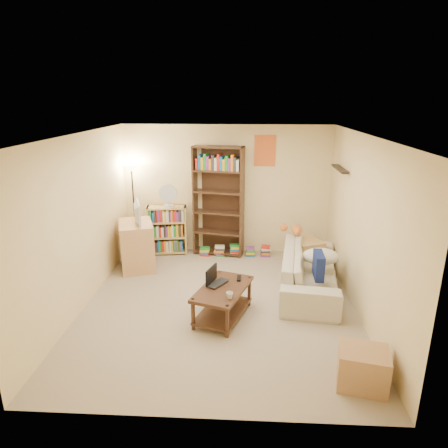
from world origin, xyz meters
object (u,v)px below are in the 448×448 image
Objects in this scene: tv_stand at (137,245)px; side_table at (307,255)px; laptop at (221,284)px; short_bookshelf at (167,230)px; mug at (230,295)px; floor_lamp at (132,183)px; end_cabinet at (363,368)px; television at (135,213)px; tabby_cat at (294,229)px; desk_fan at (168,195)px; sofa at (310,270)px; tall_bookshelf at (218,199)px; coffee_table at (223,298)px.

tv_stand is 3.08m from side_table.
laptop is 2.61m from short_bookshelf.
floor_lamp is (-1.98, 2.71, 0.91)m from mug.
mug reaches higher than side_table.
floor_lamp reaches higher than short_bookshelf.
television is at bearing 137.32° from end_cabinet.
tabby_cat is 0.29× the size of floor_lamp.
floor_lamp is at bearing 174.19° from desk_fan.
sofa is 2.27m from tall_bookshelf.
desk_fan is (-0.95, -0.07, 0.07)m from tall_bookshelf.
side_table reaches higher than end_cabinet.
laptop is at bearing -51.68° from floor_lamp.
mug is at bearing 143.69° from sofa.
tv_stand is 1.31× the size of television.
short_bookshelf is (-1.23, 2.38, 0.18)m from coffee_table.
sofa reaches higher than end_cabinet.
sofa is 3.00m from desk_fan.
tabby_cat is 0.99× the size of end_cabinet.
tabby_cat is 3.23m from end_cabinet.
television is (-1.76, 1.96, 0.54)m from mug.
floor_lamp is (-3.06, 0.56, 0.69)m from tabby_cat.
floor_lamp reaches higher than side_table.
desk_fan is 0.88× the size of end_cabinet.
floor_lamp is at bearing -1.58° from television.
coffee_table is 11.89× the size of mug.
laptop reaches higher than end_cabinet.
side_table is (1.64, -0.64, -0.85)m from tall_bookshelf.
mug is at bearing -156.26° from television.
end_cabinet is (3.23, -2.98, -0.83)m from television.
coffee_table is 2.55m from tall_bookshelf.
desk_fan is (-2.53, 1.36, 0.88)m from sofa.
laptop is 2.24m from side_table.
coffee_table is (-1.35, -0.98, -0.02)m from sofa.
floor_lamp is at bearing -169.50° from tall_bookshelf.
tv_stand is 0.48× the size of floor_lamp.
desk_fan is at bearing 126.99° from end_cabinet.
mug is (-1.24, -1.28, 0.18)m from sofa.
television is 0.68× the size of short_bookshelf.
tall_bookshelf reaches higher than sofa.
television is 1.21× the size of side_table.
laptop is 0.50× the size of tv_stand.
laptop is at bearing -124.21° from tabby_cat.
floor_lamp reaches higher than mug.
side_table is 1.05× the size of end_cabinet.
tabby_cat is at bearing -20.28° from short_bookshelf.
short_bookshelf is at bearing 135.98° from coffee_table.
laptop is at bearing -152.44° from television.
side_table is at bearing -12.44° from desk_fan.
tall_bookshelf reaches higher than mug.
tv_stand is (-1.62, 1.59, -0.05)m from laptop.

